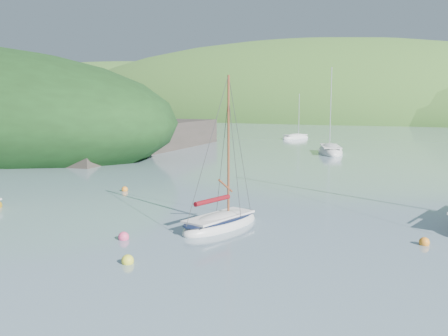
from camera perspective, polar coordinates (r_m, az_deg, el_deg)
The scene contains 6 objects.
ground at distance 21.27m, azimuth -11.19°, elevation -9.95°, with size 700.00×700.00×0.00m, color gray.
shoreline_hills at distance 189.08m, azimuth 23.27°, elevation 5.14°, with size 690.00×135.00×56.00m.
daysailer_white at distance 25.59m, azimuth -0.40°, elevation -6.31°, with size 2.73×5.59×8.24m.
distant_sloop_a at distance 62.26m, azimuth 12.05°, elevation 1.81°, with size 5.83×8.42×11.38m.
distant_sloop_c at distance 85.28m, azimuth 8.19°, elevation 3.42°, with size 4.05×6.09×8.22m.
mooring_buoys at distance 24.71m, azimuth -4.14°, elevation -7.03°, with size 21.05×12.61×0.50m.
Camera 1 is at (13.52, -15.12, 6.39)m, focal length 40.00 mm.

